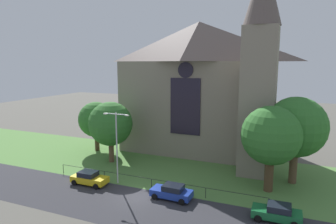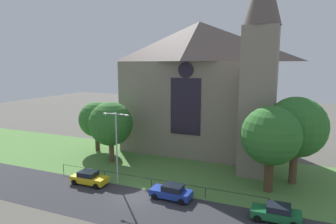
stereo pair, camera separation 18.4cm
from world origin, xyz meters
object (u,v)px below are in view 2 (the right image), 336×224
tree_left_near (111,124)px  parked_car_blue (171,192)px  tree_right_near (271,136)px  tree_right_far (296,127)px  streetlamp_near (116,139)px  church_building (202,86)px  parked_car_green (277,213)px  tree_left_far (97,119)px  parked_car_yellow (89,178)px

tree_left_near → parked_car_blue: (12.20, -7.56, -4.69)m
tree_right_near → parked_car_blue: 11.96m
tree_right_far → streetlamp_near: size_ratio=1.21×
church_building → parked_car_green: (12.41, -18.38, -9.53)m
tree_right_far → parked_car_green: tree_right_far is taller
parked_car_blue → tree_right_far: bearing=-139.7°
tree_left_far → tree_right_near: tree_right_near is taller
tree_right_near → parked_car_green: (1.20, -6.24, -5.40)m
tree_left_far → parked_car_blue: tree_left_far is taller
tree_right_far → streetlamp_near: 20.31m
tree_left_near → church_building: bearing=46.3°
parked_car_green → church_building: bearing=-57.1°
tree_left_far → parked_car_blue: 21.23m
tree_right_near → streetlamp_near: (-16.27, -4.43, -0.86)m
tree_left_far → parked_car_green: tree_left_far is taller
tree_left_near → tree_left_far: bearing=143.4°
tree_left_far → tree_right_far: size_ratio=0.77×
church_building → tree_right_far: church_building is taller
parked_car_green → streetlamp_near: bearing=-7.0°
church_building → tree_right_near: bearing=-47.3°
tree_right_far → parked_car_yellow: size_ratio=2.38×
tree_right_near → parked_car_blue: size_ratio=2.21×
tree_right_far → parked_car_green: size_ratio=2.38×
streetlamp_near → parked_car_green: bearing=-5.9°
tree_right_far → parked_car_blue: tree_right_far is taller
tree_right_near → parked_car_green: 8.34m
parked_car_green → tree_right_near: bearing=-80.2°
church_building → tree_left_near: (-9.94, -10.40, -4.84)m
tree_left_near → parked_car_green: bearing=-19.6°
church_building → tree_left_near: church_building is taller
tree_left_far → tree_right_far: 28.88m
parked_car_green → tree_left_far: bearing=-24.3°
streetlamp_near → parked_car_green: 18.14m
parked_car_yellow → tree_left_near: bearing=104.3°
tree_left_near → streetlamp_near: tree_left_near is taller
tree_right_near → parked_car_yellow: bearing=-162.5°
tree_left_near → parked_car_blue: 15.10m
tree_right_far → parked_car_yellow: 24.17m
church_building → tree_right_near: church_building is taller
church_building → tree_right_near: 17.03m
tree_left_far → parked_car_yellow: tree_left_far is taller
tree_right_far → streetlamp_near: (-18.68, -7.86, -1.31)m
tree_right_far → parked_car_yellow: (-21.47, -9.44, -5.85)m
church_building → streetlamp_near: 18.04m
tree_right_far → tree_left_near: (-23.56, -1.69, -1.16)m
tree_right_near → parked_car_green: tree_right_near is taller
church_building → tree_left_far: bearing=-156.6°
tree_left_near → streetlamp_near: (4.88, -6.18, -0.16)m
church_building → parked_car_blue: size_ratio=6.14×
tree_left_near → parked_car_yellow: tree_left_near is taller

